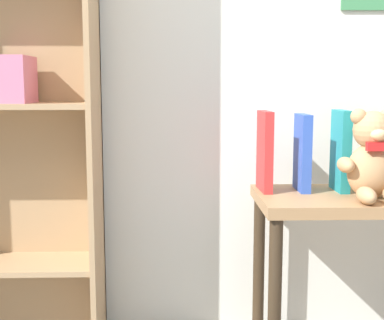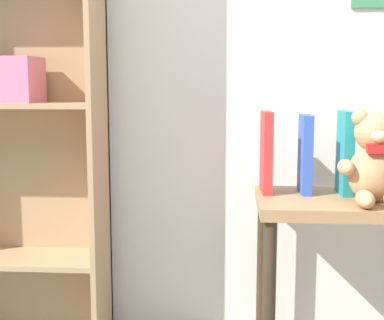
{
  "view_description": "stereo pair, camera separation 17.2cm",
  "coord_description": "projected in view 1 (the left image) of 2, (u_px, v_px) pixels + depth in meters",
  "views": [
    {
      "loc": [
        -0.38,
        -0.61,
        0.91
      ],
      "look_at": [
        -0.33,
        1.09,
        0.67
      ],
      "focal_mm": 50.0,
      "sensor_mm": 36.0,
      "label": 1
    },
    {
      "loc": [
        -0.21,
        -0.61,
        0.91
      ],
      "look_at": [
        -0.33,
        1.09,
        0.67
      ],
      "focal_mm": 50.0,
      "sensor_mm": 36.0,
      "label": 2
    }
  ],
  "objects": [
    {
      "name": "book_standing_blue",
      "position": [
        302.0,
        153.0,
        1.75
      ],
      "size": [
        0.03,
        0.13,
        0.25
      ],
      "primitive_type": "cube",
      "rotation": [
        0.0,
        0.0,
        -0.0
      ],
      "color": "#2D51B7",
      "rests_on": "display_table"
    },
    {
      "name": "teddy_bear",
      "position": [
        372.0,
        158.0,
        1.62
      ],
      "size": [
        0.21,
        0.19,
        0.28
      ],
      "color": "tan",
      "rests_on": "display_table"
    },
    {
      "name": "book_standing_red",
      "position": [
        265.0,
        151.0,
        1.74
      ],
      "size": [
        0.03,
        0.14,
        0.26
      ],
      "primitive_type": "cube",
      "rotation": [
        0.0,
        0.0,
        0.04
      ],
      "color": "red",
      "rests_on": "display_table"
    },
    {
      "name": "book_standing_teal",
      "position": [
        341.0,
        151.0,
        1.74
      ],
      "size": [
        0.03,
        0.13,
        0.26
      ],
      "primitive_type": "cube",
      "rotation": [
        0.0,
        0.0,
        0.0
      ],
      "color": "teal",
      "rests_on": "display_table"
    },
    {
      "name": "book_standing_orange",
      "position": [
        378.0,
        160.0,
        1.75
      ],
      "size": [
        0.04,
        0.13,
        0.2
      ],
      "primitive_type": "cube",
      "rotation": [
        0.0,
        0.0,
        0.03
      ],
      "color": "orange",
      "rests_on": "display_table"
    },
    {
      "name": "display_table",
      "position": [
        363.0,
        223.0,
        1.71
      ],
      "size": [
        0.68,
        0.37,
        0.56
      ],
      "color": "#9E754C",
      "rests_on": "ground_plane"
    }
  ]
}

